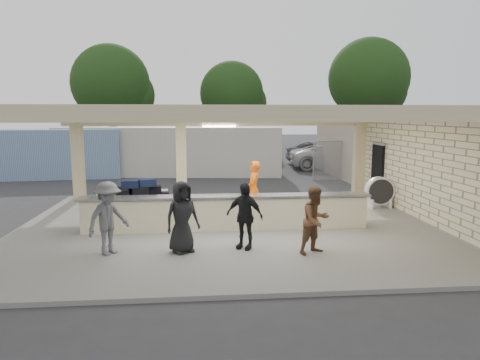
{
  "coord_description": "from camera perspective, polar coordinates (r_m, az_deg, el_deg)",
  "views": [
    {
      "loc": [
        -0.67,
        -12.32,
        3.33
      ],
      "look_at": [
        0.51,
        1.0,
        1.28
      ],
      "focal_mm": 32.0,
      "sensor_mm": 36.0,
      "label": 1
    }
  ],
  "objects": [
    {
      "name": "ground",
      "position": [
        12.78,
        -1.9,
        -6.41
      ],
      "size": [
        120.0,
        120.0,
        0.0
      ],
      "primitive_type": "plane",
      "color": "#2C2C2F",
      "rests_on": "ground"
    },
    {
      "name": "pavilion",
      "position": [
        13.17,
        -1.17,
        0.04
      ],
      "size": [
        12.01,
        10.0,
        3.55
      ],
      "color": "slate",
      "rests_on": "ground"
    },
    {
      "name": "baggage_counter",
      "position": [
        12.15,
        -1.78,
        -4.35
      ],
      "size": [
        8.2,
        0.58,
        0.98
      ],
      "color": "beige",
      "rests_on": "pavilion"
    },
    {
      "name": "luggage_cart",
      "position": [
        13.33,
        -13.76,
        -2.53
      ],
      "size": [
        2.51,
        1.96,
        1.29
      ],
      "rotation": [
        0.0,
        0.0,
        0.3
      ],
      "color": "white",
      "rests_on": "pavilion"
    },
    {
      "name": "drum_fan",
      "position": [
        15.74,
        18.1,
        -1.44
      ],
      "size": [
        0.99,
        0.54,
        1.08
      ],
      "rotation": [
        0.0,
        0.0,
        -0.05
      ],
      "color": "white",
      "rests_on": "pavilion"
    },
    {
      "name": "baggage_handler",
      "position": [
        13.53,
        1.83,
        -1.24
      ],
      "size": [
        0.42,
        0.69,
        1.79
      ],
      "primitive_type": "imported",
      "rotation": [
        0.0,
        0.0,
        4.61
      ],
      "color": "#FB630D",
      "rests_on": "pavilion"
    },
    {
      "name": "passenger_a",
      "position": [
        10.17,
        10.05,
        -5.29
      ],
      "size": [
        0.84,
        0.65,
        1.59
      ],
      "primitive_type": "imported",
      "rotation": [
        0.0,
        0.0,
        0.47
      ],
      "color": "brown",
      "rests_on": "pavilion"
    },
    {
      "name": "passenger_b",
      "position": [
        10.37,
        0.59,
        -4.8
      ],
      "size": [
        0.99,
        0.78,
        1.62
      ],
      "primitive_type": "imported",
      "rotation": [
        0.0,
        0.0,
        -0.53
      ],
      "color": "black",
      "rests_on": "pavilion"
    },
    {
      "name": "passenger_c",
      "position": [
        10.39,
        -17.17,
        -4.9
      ],
      "size": [
        1.0,
        1.1,
        1.71
      ],
      "primitive_type": "imported",
      "rotation": [
        0.0,
        0.0,
        0.88
      ],
      "color": "#535459",
      "rests_on": "pavilion"
    },
    {
      "name": "passenger_d",
      "position": [
        10.18,
        -7.73,
        -4.88
      ],
      "size": [
        0.9,
        0.7,
        1.71
      ],
      "primitive_type": "imported",
      "rotation": [
        0.0,
        0.0,
        0.5
      ],
      "color": "black",
      "rests_on": "pavilion"
    },
    {
      "name": "car_white_a",
      "position": [
        27.09,
        12.65,
        3.08
      ],
      "size": [
        5.64,
        3.03,
        1.55
      ],
      "primitive_type": "imported",
      "rotation": [
        0.0,
        0.0,
        1.49
      ],
      "color": "silver",
      "rests_on": "ground"
    },
    {
      "name": "car_white_b",
      "position": [
        29.22,
        20.3,
        3.03
      ],
      "size": [
        4.55,
        1.73,
        1.43
      ],
      "primitive_type": "imported",
      "rotation": [
        0.0,
        0.0,
        1.58
      ],
      "color": "silver",
      "rests_on": "ground"
    },
    {
      "name": "car_dark",
      "position": [
        29.47,
        10.74,
        3.52
      ],
      "size": [
        4.51,
        1.65,
        1.5
      ],
      "primitive_type": "imported",
      "rotation": [
        0.0,
        0.0,
        1.56
      ],
      "color": "black",
      "rests_on": "ground"
    },
    {
      "name": "container_white",
      "position": [
        24.11,
        -9.32,
        3.81
      ],
      "size": [
        12.41,
        3.62,
        2.65
      ],
      "primitive_type": "cube",
      "rotation": [
        0.0,
        0.0,
        -0.1
      ],
      "color": "#B9B9B4",
      "rests_on": "ground"
    },
    {
      "name": "container_blue",
      "position": [
        25.28,
        -26.75,
        3.13
      ],
      "size": [
        10.05,
        3.27,
        2.57
      ],
      "primitive_type": "cube",
      "rotation": [
        0.0,
        0.0,
        0.09
      ],
      "color": "#7595BB",
      "rests_on": "ground"
    },
    {
      "name": "fence",
      "position": [
        24.41,
        23.54,
        2.62
      ],
      "size": [
        12.06,
        0.06,
        2.03
      ],
      "color": "gray",
      "rests_on": "ground"
    },
    {
      "name": "tree_left",
      "position": [
        37.22,
        -16.28,
        11.84
      ],
      "size": [
        6.6,
        6.3,
        9.0
      ],
      "color": "#382619",
      "rests_on": "ground"
    },
    {
      "name": "tree_mid",
      "position": [
        38.63,
        -0.64,
        11.12
      ],
      "size": [
        6.0,
        5.6,
        8.0
      ],
      "color": "#382619",
      "rests_on": "ground"
    },
    {
      "name": "tree_right",
      "position": [
        40.47,
        17.09,
        12.41
      ],
      "size": [
        7.2,
        7.0,
        10.0
      ],
      "color": "#382619",
      "rests_on": "ground"
    },
    {
      "name": "adjacent_building",
      "position": [
        24.59,
        19.43,
        4.17
      ],
      "size": [
        6.0,
        8.0,
        3.2
      ],
      "primitive_type": "cube",
      "color": "#B3A58E",
      "rests_on": "ground"
    }
  ]
}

